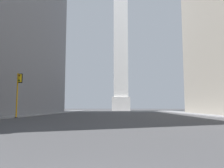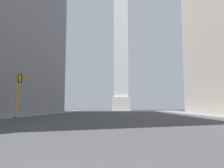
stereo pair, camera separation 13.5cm
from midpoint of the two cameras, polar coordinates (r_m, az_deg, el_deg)
name	(u,v)px [view 1 (the left image)]	position (r m, az deg, el deg)	size (l,w,h in m)	color
sidewalk_left	(12,116)	(37.30, -24.86, -7.63)	(5.00, 102.02, 0.15)	gray
obelisk	(121,40)	(91.74, 2.29, 11.47)	(7.11, 7.11, 60.79)	silver
traffic_light_mid_left	(18,88)	(32.74, -23.39, -1.02)	(0.78, 0.50, 6.16)	orange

